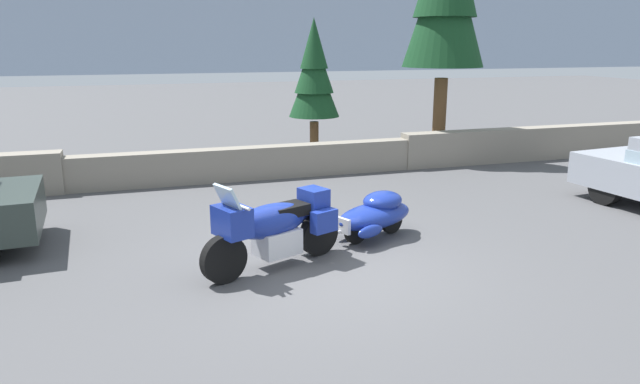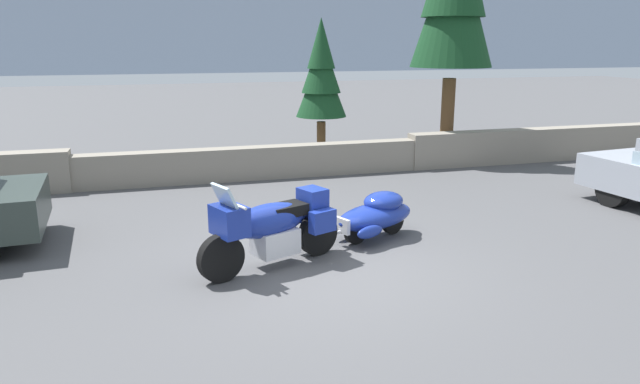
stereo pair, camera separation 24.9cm
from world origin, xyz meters
The scene contains 6 objects.
ground_plane centered at (0.00, 0.00, 0.00)m, with size 80.00×80.00×0.00m, color #4C4C4F.
stone_guard_wall centered at (-0.14, 5.81, 0.43)m, with size 24.00×0.50×0.90m.
distant_ridgeline centered at (0.00, 95.84, 8.00)m, with size 240.00×80.00×16.00m, color #99A8BF.
touring_motorcycle centered at (-0.72, 0.23, 0.62)m, with size 2.19×1.25×1.33m.
car_shaped_trailer centered at (1.16, 1.01, 0.41)m, with size 2.17×1.22×0.76m.
pine_tree_secondary centered at (2.07, 7.34, 2.35)m, with size 1.33×1.33×3.76m.
Camera 2 is at (-2.21, -7.40, 3.12)m, focal length 32.43 mm.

